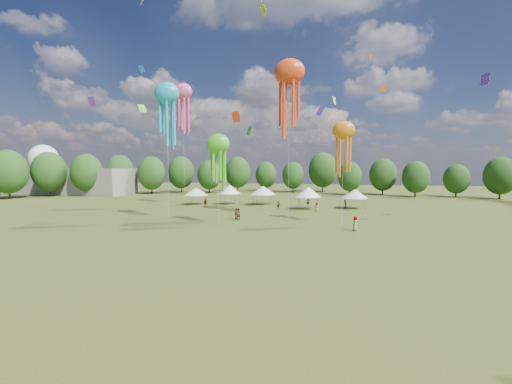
# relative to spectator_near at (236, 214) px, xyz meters

# --- Properties ---
(ground) EXTENTS (300.00, 300.00, 0.00)m
(ground) POSITION_rel_spectator_near_xyz_m (6.63, -36.48, -0.87)
(ground) COLOR #384416
(ground) RESTS_ON ground
(spectator_near) EXTENTS (1.07, 1.05, 1.74)m
(spectator_near) POSITION_rel_spectator_near_xyz_m (0.00, 0.00, 0.00)
(spectator_near) COLOR gray
(spectator_near) RESTS_ON ground
(spectators_far) EXTENTS (29.20, 26.13, 1.90)m
(spectators_far) POSITION_rel_spectator_near_xyz_m (7.61, 10.04, -0.03)
(spectators_far) COLOR gray
(spectators_far) RESTS_ON ground
(festival_tents) EXTENTS (38.83, 11.14, 4.41)m
(festival_tents) POSITION_rel_spectator_near_xyz_m (1.41, 18.24, 2.27)
(festival_tents) COLOR #47474C
(festival_tents) RESTS_ON ground
(show_kites) EXTENTS (34.64, 21.38, 25.14)m
(show_kites) POSITION_rel_spectator_near_xyz_m (-0.50, 1.63, 16.90)
(show_kites) COLOR #18ACD2
(show_kites) RESTS_ON ground
(small_kites) EXTENTS (74.45, 60.06, 42.99)m
(small_kites) POSITION_rel_spectator_near_xyz_m (8.69, 5.45, 27.25)
(small_kites) COLOR #18ACD2
(small_kites) RESTS_ON ground
(treeline) EXTENTS (201.57, 95.24, 13.43)m
(treeline) POSITION_rel_spectator_near_xyz_m (2.77, 26.03, 5.68)
(treeline) COLOR #38281C
(treeline) RESTS_ON ground
(hangar) EXTENTS (40.00, 12.00, 8.00)m
(hangar) POSITION_rel_spectator_near_xyz_m (-65.37, 35.52, 3.13)
(hangar) COLOR gray
(hangar) RESTS_ON ground
(radome) EXTENTS (9.00, 9.00, 16.00)m
(radome) POSITION_rel_spectator_near_xyz_m (-81.37, 41.52, 9.12)
(radome) COLOR white
(radome) RESTS_ON ground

